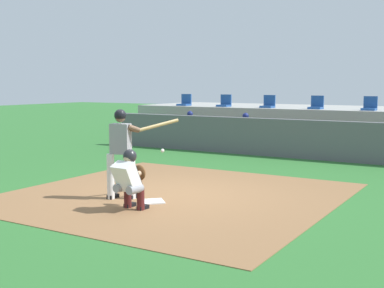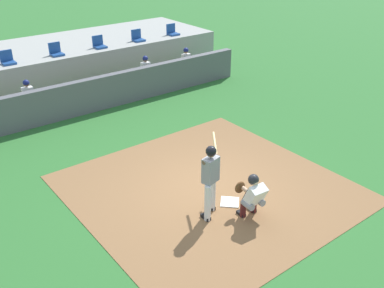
# 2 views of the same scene
# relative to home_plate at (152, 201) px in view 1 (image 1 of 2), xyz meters

# --- Properties ---
(ground_plane) EXTENTS (80.00, 80.00, 0.00)m
(ground_plane) POSITION_rel_home_plate_xyz_m (0.00, 0.80, -0.02)
(ground_plane) COLOR #2D6B2D
(dirt_infield) EXTENTS (6.40, 6.40, 0.01)m
(dirt_infield) POSITION_rel_home_plate_xyz_m (0.00, 0.80, -0.02)
(dirt_infield) COLOR olive
(dirt_infield) RESTS_ON ground
(home_plate) EXTENTS (0.62, 0.62, 0.02)m
(home_plate) POSITION_rel_home_plate_xyz_m (0.00, 0.00, 0.00)
(home_plate) COLOR white
(home_plate) RESTS_ON dirt_infield
(batter_at_plate) EXTENTS (1.07, 1.08, 1.80)m
(batter_at_plate) POSITION_rel_home_plate_xyz_m (-0.68, -0.06, 1.01)
(batter_at_plate) COLOR silver
(batter_at_plate) RESTS_ON ground
(catcher_crouched) EXTENTS (0.50, 1.54, 1.13)m
(catcher_crouched) POSITION_rel_home_plate_xyz_m (0.01, -0.70, 0.59)
(catcher_crouched) COLOR gray
(catcher_crouched) RESTS_ON ground
(dugout_wall) EXTENTS (13.00, 0.30, 1.20)m
(dugout_wall) POSITION_rel_home_plate_xyz_m (0.00, 7.30, 0.58)
(dugout_wall) COLOR #59595E
(dugout_wall) RESTS_ON ground
(dugout_bench) EXTENTS (11.80, 0.44, 0.45)m
(dugout_bench) POSITION_rel_home_plate_xyz_m (0.00, 8.30, 0.20)
(dugout_bench) COLOR olive
(dugout_bench) RESTS_ON ground
(dugout_player_0) EXTENTS (0.49, 0.70, 1.30)m
(dugout_player_0) POSITION_rel_home_plate_xyz_m (-4.16, 8.14, 0.65)
(dugout_player_0) COLOR #939399
(dugout_player_0) RESTS_ON ground
(dugout_player_1) EXTENTS (0.49, 0.70, 1.30)m
(dugout_player_1) POSITION_rel_home_plate_xyz_m (-1.90, 8.14, 0.65)
(dugout_player_1) COLOR #939399
(dugout_player_1) RESTS_ON ground
(stands_platform) EXTENTS (15.00, 4.40, 1.40)m
(stands_platform) POSITION_rel_home_plate_xyz_m (0.00, 11.70, 0.68)
(stands_platform) COLOR #9E9E99
(stands_platform) RESTS_ON ground
(stadium_seat_0) EXTENTS (0.46, 0.46, 0.48)m
(stadium_seat_0) POSITION_rel_home_plate_xyz_m (-5.57, 10.18, 1.51)
(stadium_seat_0) COLOR #1E478C
(stadium_seat_0) RESTS_ON stands_platform
(stadium_seat_1) EXTENTS (0.46, 0.46, 0.48)m
(stadium_seat_1) POSITION_rel_home_plate_xyz_m (-3.71, 10.18, 1.51)
(stadium_seat_1) COLOR #1E478C
(stadium_seat_1) RESTS_ON stands_platform
(stadium_seat_2) EXTENTS (0.46, 0.46, 0.48)m
(stadium_seat_2) POSITION_rel_home_plate_xyz_m (-1.86, 10.18, 1.51)
(stadium_seat_2) COLOR #1E478C
(stadium_seat_2) RESTS_ON stands_platform
(stadium_seat_3) EXTENTS (0.46, 0.46, 0.48)m
(stadium_seat_3) POSITION_rel_home_plate_xyz_m (0.00, 10.18, 1.51)
(stadium_seat_3) COLOR #1E478C
(stadium_seat_3) RESTS_ON stands_platform
(stadium_seat_4) EXTENTS (0.46, 0.46, 0.48)m
(stadium_seat_4) POSITION_rel_home_plate_xyz_m (1.86, 10.18, 1.51)
(stadium_seat_4) COLOR #1E478C
(stadium_seat_4) RESTS_ON stands_platform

